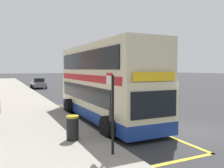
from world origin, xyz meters
TOP-DOWN VIEW (x-y plane):
  - ground_plane at (0.00, 32.00)m, footprint 260.00×260.00m
  - pavement_near at (-7.00, 32.00)m, footprint 6.00×76.00m
  - double_decker_bus at (-2.46, 4.35)m, footprint 3.23×10.20m
  - bus_bay_markings at (-2.58, 4.14)m, footprint 2.84×13.60m
  - bus_stop_sign at (-4.63, -1.33)m, footprint 0.09×0.51m
  - parked_car_maroon_ahead at (4.52, 16.70)m, footprint 2.09×4.20m
  - parked_car_grey_kerbside at (-2.77, 29.16)m, footprint 2.09×4.20m
  - litter_bin at (-5.41, 0.74)m, footprint 0.52×0.52m

SIDE VIEW (x-z plane):
  - ground_plane at x=0.00m, z-range 0.00..0.00m
  - bus_bay_markings at x=-2.58m, z-range 0.00..0.01m
  - pavement_near at x=-7.00m, z-range 0.00..0.14m
  - litter_bin at x=-5.41m, z-range 0.14..1.14m
  - parked_car_maroon_ahead at x=4.52m, z-range -0.01..1.61m
  - parked_car_grey_kerbside at x=-2.77m, z-range -0.01..1.61m
  - bus_stop_sign at x=-4.63m, z-range 0.38..3.13m
  - double_decker_bus at x=-2.46m, z-range -0.14..4.26m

